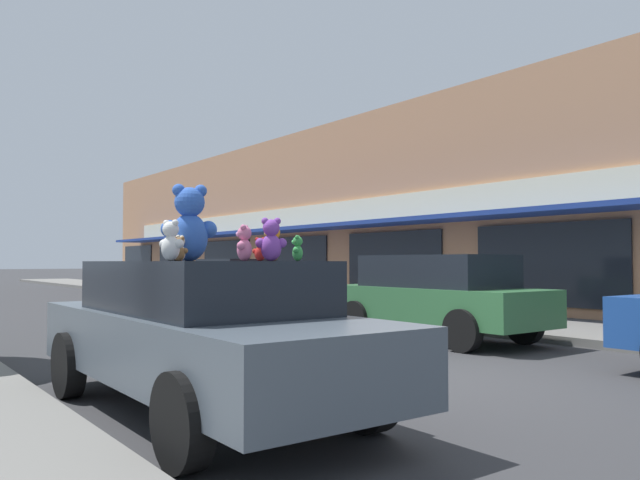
{
  "coord_description": "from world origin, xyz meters",
  "views": [
    {
      "loc": [
        -5.77,
        -5.62,
        1.47
      ],
      "look_at": [
        -0.15,
        1.87,
        1.79
      ],
      "focal_mm": 35.0,
      "sensor_mm": 36.0,
      "label": 1
    }
  ],
  "objects_px": {
    "teddy_bear_cream": "(180,249)",
    "parked_car_far_center": "(436,294)",
    "teddy_bear_white": "(171,241)",
    "teddy_bear_brown": "(179,249)",
    "teddy_bear_red": "(260,250)",
    "teddy_bear_pink": "(244,244)",
    "plush_art_car": "(201,331)",
    "teddy_bear_orange": "(273,243)",
    "teddy_bear_green": "(297,249)",
    "teddy_bear_giant": "(189,224)",
    "parked_car_far_right": "(235,285)",
    "teddy_bear_black": "(176,246)",
    "teddy_bear_purple": "(271,240)"
  },
  "relations": [
    {
      "from": "teddy_bear_giant",
      "to": "teddy_bear_red",
      "type": "distance_m",
      "value": 1.0
    },
    {
      "from": "teddy_bear_red",
      "to": "teddy_bear_white",
      "type": "xyz_separation_m",
      "value": [
        -0.71,
        0.37,
        0.07
      ]
    },
    {
      "from": "teddy_bear_cream",
      "to": "parked_car_far_right",
      "type": "xyz_separation_m",
      "value": [
        6.17,
        9.95,
        -0.78
      ]
    },
    {
      "from": "teddy_bear_green",
      "to": "teddy_bear_cream",
      "type": "relative_size",
      "value": 0.95
    },
    {
      "from": "plush_art_car",
      "to": "parked_car_far_right",
      "type": "distance_m",
      "value": 11.76
    },
    {
      "from": "teddy_bear_orange",
      "to": "parked_car_far_right",
      "type": "distance_m",
      "value": 11.73
    },
    {
      "from": "teddy_bear_red",
      "to": "teddy_bear_black",
      "type": "relative_size",
      "value": 0.67
    },
    {
      "from": "teddy_bear_giant",
      "to": "parked_car_far_right",
      "type": "relative_size",
      "value": 0.19
    },
    {
      "from": "teddy_bear_brown",
      "to": "teddy_bear_cream",
      "type": "distance_m",
      "value": 0.31
    },
    {
      "from": "teddy_bear_green",
      "to": "teddy_bear_red",
      "type": "bearing_deg",
      "value": -60.21
    },
    {
      "from": "teddy_bear_giant",
      "to": "parked_car_far_center",
      "type": "relative_size",
      "value": 0.18
    },
    {
      "from": "teddy_bear_brown",
      "to": "teddy_bear_green",
      "type": "distance_m",
      "value": 1.11
    },
    {
      "from": "teddy_bear_green",
      "to": "plush_art_car",
      "type": "bearing_deg",
      "value": -95.18
    },
    {
      "from": "teddy_bear_red",
      "to": "teddy_bear_white",
      "type": "distance_m",
      "value": 0.81
    },
    {
      "from": "teddy_bear_pink",
      "to": "parked_car_far_center",
      "type": "distance_m",
      "value": 6.91
    },
    {
      "from": "plush_art_car",
      "to": "teddy_bear_brown",
      "type": "bearing_deg",
      "value": -157.08
    },
    {
      "from": "plush_art_car",
      "to": "parked_car_far_center",
      "type": "relative_size",
      "value": 1.12
    },
    {
      "from": "teddy_bear_pink",
      "to": "teddy_bear_black",
      "type": "distance_m",
      "value": 1.49
    },
    {
      "from": "plush_art_car",
      "to": "teddy_bear_black",
      "type": "height_order",
      "value": "teddy_bear_black"
    },
    {
      "from": "parked_car_far_right",
      "to": "teddy_bear_brown",
      "type": "bearing_deg",
      "value": -121.64
    },
    {
      "from": "teddy_bear_purple",
      "to": "teddy_bear_white",
      "type": "xyz_separation_m",
      "value": [
        -0.66,
        0.63,
        -0.01
      ]
    },
    {
      "from": "teddy_bear_cream",
      "to": "parked_car_far_center",
      "type": "bearing_deg",
      "value": 164.95
    },
    {
      "from": "teddy_bear_orange",
      "to": "teddy_bear_black",
      "type": "relative_size",
      "value": 1.13
    },
    {
      "from": "teddy_bear_brown",
      "to": "teddy_bear_purple",
      "type": "relative_size",
      "value": 0.6
    },
    {
      "from": "teddy_bear_giant",
      "to": "teddy_bear_black",
      "type": "xyz_separation_m",
      "value": [
        0.02,
        0.36,
        -0.22
      ]
    },
    {
      "from": "teddy_bear_white",
      "to": "parked_car_far_center",
      "type": "distance_m",
      "value": 7.05
    },
    {
      "from": "plush_art_car",
      "to": "teddy_bear_pink",
      "type": "relative_size",
      "value": 15.1
    },
    {
      "from": "teddy_bear_pink",
      "to": "parked_car_far_center",
      "type": "xyz_separation_m",
      "value": [
        6.02,
        3.3,
        -0.77
      ]
    },
    {
      "from": "teddy_bear_cream",
      "to": "parked_car_far_right",
      "type": "height_order",
      "value": "teddy_bear_cream"
    },
    {
      "from": "teddy_bear_red",
      "to": "parked_car_far_center",
      "type": "relative_size",
      "value": 0.05
    },
    {
      "from": "teddy_bear_red",
      "to": "parked_car_far_center",
      "type": "xyz_separation_m",
      "value": [
        5.74,
        3.11,
        -0.72
      ]
    },
    {
      "from": "teddy_bear_giant",
      "to": "teddy_bear_orange",
      "type": "bearing_deg",
      "value": 157.49
    },
    {
      "from": "teddy_bear_green",
      "to": "parked_car_far_right",
      "type": "bearing_deg",
      "value": -162.13
    },
    {
      "from": "teddy_bear_white",
      "to": "teddy_bear_green",
      "type": "bearing_deg",
      "value": -136.36
    },
    {
      "from": "plush_art_car",
      "to": "teddy_bear_orange",
      "type": "height_order",
      "value": "teddy_bear_orange"
    },
    {
      "from": "teddy_bear_cream",
      "to": "teddy_bear_black",
      "type": "bearing_deg",
      "value": -145.64
    },
    {
      "from": "teddy_bear_green",
      "to": "teddy_bear_black",
      "type": "xyz_separation_m",
      "value": [
        -0.61,
        1.38,
        0.04
      ]
    },
    {
      "from": "teddy_bear_giant",
      "to": "parked_car_far_right",
      "type": "distance_m",
      "value": 11.56
    },
    {
      "from": "teddy_bear_pink",
      "to": "teddy_bear_purple",
      "type": "xyz_separation_m",
      "value": [
        0.23,
        -0.07,
        0.03
      ]
    },
    {
      "from": "teddy_bear_white",
      "to": "parked_car_far_center",
      "type": "height_order",
      "value": "teddy_bear_white"
    },
    {
      "from": "teddy_bear_cream",
      "to": "teddy_bear_green",
      "type": "bearing_deg",
      "value": 95.96
    },
    {
      "from": "teddy_bear_red",
      "to": "parked_car_far_right",
      "type": "xyz_separation_m",
      "value": [
        5.74,
        10.75,
        -0.76
      ]
    },
    {
      "from": "teddy_bear_red",
      "to": "teddy_bear_cream",
      "type": "distance_m",
      "value": 0.91
    },
    {
      "from": "teddy_bear_cream",
      "to": "teddy_bear_black",
      "type": "xyz_separation_m",
      "value": [
        0.18,
        0.49,
        0.03
      ]
    },
    {
      "from": "teddy_bear_cream",
      "to": "parked_car_far_center",
      "type": "height_order",
      "value": "teddy_bear_cream"
    },
    {
      "from": "parked_car_far_center",
      "to": "plush_art_car",
      "type": "bearing_deg",
      "value": -157.7
    },
    {
      "from": "teddy_bear_green",
      "to": "teddy_bear_purple",
      "type": "distance_m",
      "value": 0.44
    },
    {
      "from": "teddy_bear_brown",
      "to": "teddy_bear_red",
      "type": "xyz_separation_m",
      "value": [
        0.57,
        -0.52,
        -0.01
      ]
    },
    {
      "from": "teddy_bear_giant",
      "to": "teddy_bear_pink",
      "type": "height_order",
      "value": "teddy_bear_giant"
    },
    {
      "from": "teddy_bear_red",
      "to": "teddy_bear_black",
      "type": "distance_m",
      "value": 1.32
    }
  ]
}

